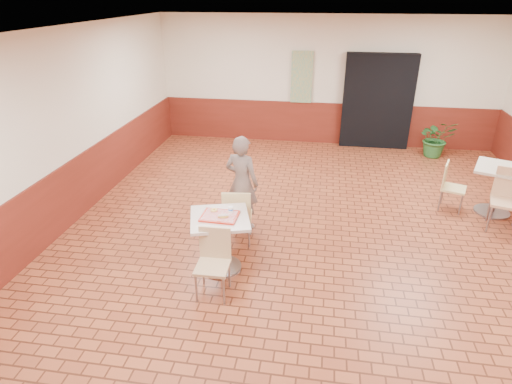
# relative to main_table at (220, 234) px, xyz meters

# --- Properties ---
(room_shell) EXTENTS (8.01, 10.01, 3.01)m
(room_shell) POSITION_rel_main_table_xyz_m (1.28, 0.65, 0.97)
(room_shell) COLOR brown
(room_shell) RESTS_ON ground
(wainscot_band) EXTENTS (8.00, 10.00, 1.00)m
(wainscot_band) POSITION_rel_main_table_xyz_m (1.28, 0.65, -0.03)
(wainscot_band) COLOR maroon
(wainscot_band) RESTS_ON ground
(corridor_doorway) EXTENTS (1.60, 0.22, 2.20)m
(corridor_doorway) POSITION_rel_main_table_xyz_m (2.48, 5.53, 0.57)
(corridor_doorway) COLOR black
(corridor_doorway) RESTS_ON ground
(promo_poster) EXTENTS (0.50, 0.03, 1.20)m
(promo_poster) POSITION_rel_main_table_xyz_m (0.68, 5.59, 1.07)
(promo_poster) COLOR gray
(promo_poster) RESTS_ON wainscot_band
(main_table) EXTENTS (0.75, 0.75, 0.79)m
(main_table) POSITION_rel_main_table_xyz_m (0.00, 0.00, 0.00)
(main_table) COLOR beige
(main_table) RESTS_ON ground
(chair_main_front) EXTENTS (0.41, 0.41, 0.86)m
(chair_main_front) POSITION_rel_main_table_xyz_m (0.03, -0.50, -0.05)
(chair_main_front) COLOR tan
(chair_main_front) RESTS_ON ground
(chair_main_back) EXTENTS (0.46, 0.46, 0.89)m
(chair_main_back) POSITION_rel_main_table_xyz_m (0.10, 0.65, -0.04)
(chair_main_back) COLOR #E9D38B
(chair_main_back) RESTS_ON ground
(customer) EXTENTS (0.64, 0.52, 1.52)m
(customer) POSITION_rel_main_table_xyz_m (0.07, 1.18, 0.23)
(customer) COLOR #705E57
(customer) RESTS_ON ground
(serving_tray) EXTENTS (0.47, 0.37, 0.03)m
(serving_tray) POSITION_rel_main_table_xyz_m (0.00, -0.00, 0.27)
(serving_tray) COLOR #B01C0D
(serving_tray) RESTS_ON main_table
(ring_donut) EXTENTS (0.11, 0.11, 0.03)m
(ring_donut) POSITION_rel_main_table_xyz_m (-0.10, 0.10, 0.30)
(ring_donut) COLOR #F8C65A
(ring_donut) RESTS_ON serving_tray
(long_john_donut) EXTENTS (0.15, 0.11, 0.04)m
(long_john_donut) POSITION_rel_main_table_xyz_m (0.06, -0.06, 0.31)
(long_john_donut) COLOR gold
(long_john_donut) RESTS_ON serving_tray
(paper_cup) EXTENTS (0.07, 0.07, 0.08)m
(paper_cup) POSITION_rel_main_table_xyz_m (0.13, 0.09, 0.33)
(paper_cup) COLOR white
(paper_cup) RESTS_ON serving_tray
(second_table) EXTENTS (0.79, 0.79, 0.83)m
(second_table) POSITION_rel_main_table_xyz_m (4.22, 2.31, 0.03)
(second_table) COLOR beige
(second_table) RESTS_ON ground
(chair_second_left) EXTENTS (0.49, 0.49, 0.83)m
(chair_second_left) POSITION_rel_main_table_xyz_m (3.47, 2.37, -0.07)
(chair_second_left) COLOR #E6D28A
(chair_second_left) RESTS_ON ground
(chair_second_front) EXTENTS (0.56, 0.56, 0.98)m
(chair_second_front) POSITION_rel_main_table_xyz_m (4.19, 1.83, 0.01)
(chair_second_front) COLOR #E2B788
(chair_second_front) RESTS_ON ground
(potted_plant) EXTENTS (0.84, 0.75, 0.86)m
(potted_plant) POSITION_rel_main_table_xyz_m (3.81, 5.04, -0.10)
(potted_plant) COLOR #28662A
(potted_plant) RESTS_ON ground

